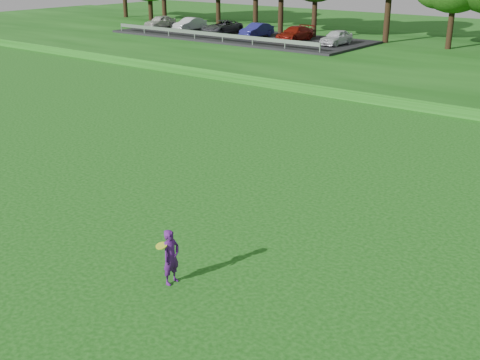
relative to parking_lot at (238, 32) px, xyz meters
The scene contains 4 objects.
ground 40.63m from the parking_lot, 53.93° to the right, with size 140.00×140.00×0.00m, color #12480D.
walking_path 27.16m from the parking_lot, 28.20° to the right, with size 130.00×1.60×0.04m, color gray.
parking_lot is the anchor object (origin of this frame).
woman 42.28m from the parking_lot, 54.00° to the right, with size 0.41×0.62×1.42m.
Camera 1 is at (10.30, -10.60, 7.60)m, focal length 45.00 mm.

